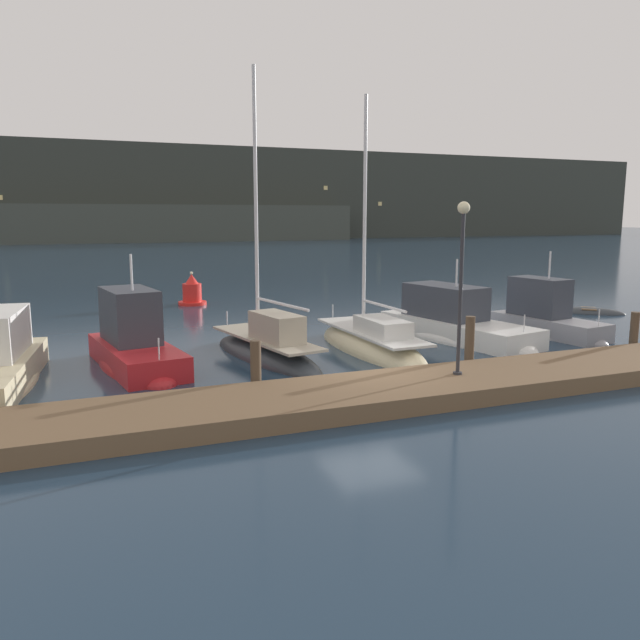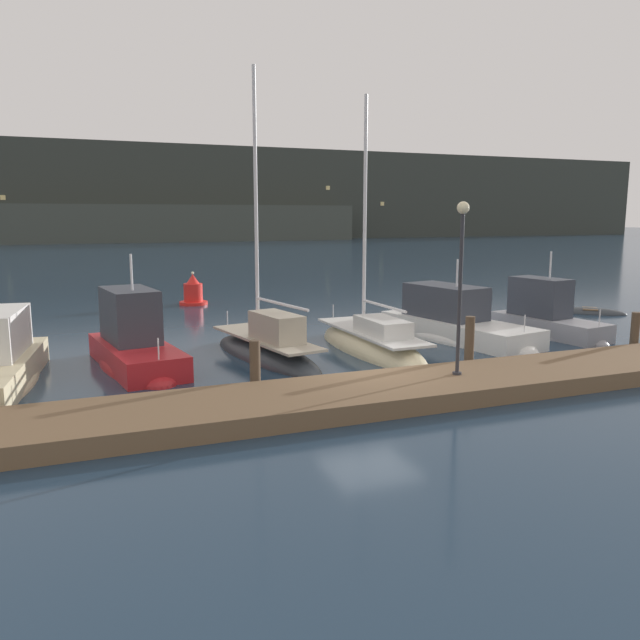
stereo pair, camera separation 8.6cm
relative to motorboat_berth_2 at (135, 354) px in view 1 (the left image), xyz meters
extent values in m
plane|color=#1E3347|center=(5.87, -4.41, -0.42)|extent=(400.00, 400.00, 0.00)
cube|color=brown|center=(5.87, -6.00, -0.19)|extent=(26.13, 2.80, 0.45)
cylinder|color=#4C3D2D|center=(2.60, -4.35, 0.31)|extent=(0.28, 0.28, 1.46)
cylinder|color=#4C3D2D|center=(9.13, -4.35, 0.43)|extent=(0.28, 0.28, 1.69)
cylinder|color=#4C3D2D|center=(15.67, -4.35, 0.31)|extent=(0.28, 0.28, 1.45)
cube|color=black|center=(-3.70, 1.11, 1.15)|extent=(1.41, 0.40, 0.56)
ellipsoid|color=red|center=(0.02, -0.12, -0.42)|extent=(2.87, 5.98, 1.30)
cube|color=red|center=(0.02, -0.12, -0.05)|extent=(2.63, 5.39, 0.74)
cube|color=#333842|center=(-0.07, 0.45, 1.14)|extent=(1.73, 2.71, 1.64)
cube|color=black|center=(-0.26, 1.58, 1.39)|extent=(1.22, 0.49, 0.73)
cylinder|color=silver|center=(0.00, -0.01, 2.51)|extent=(0.07, 0.07, 1.09)
cylinder|color=silver|center=(0.41, -2.50, 0.62)|extent=(0.04, 0.04, 0.60)
ellipsoid|color=#2D3338|center=(4.08, -0.27, -0.42)|extent=(2.83, 6.68, 1.10)
cube|color=#A39984|center=(4.08, -0.27, 0.25)|extent=(2.37, 5.61, 0.08)
cube|color=#A39984|center=(4.23, -1.03, 0.73)|extent=(1.35, 2.22, 0.87)
cylinder|color=silver|center=(3.98, 0.24, 4.54)|extent=(0.12, 0.12, 8.58)
cylinder|color=silver|center=(4.29, -1.34, 1.50)|extent=(0.71, 3.17, 0.09)
cylinder|color=silver|center=(3.50, 2.67, 0.50)|extent=(0.04, 0.04, 0.50)
ellipsoid|color=beige|center=(7.73, -0.61, -0.42)|extent=(1.92, 7.04, 1.56)
cube|color=silver|center=(7.73, -0.61, 0.28)|extent=(1.61, 5.92, 0.08)
cube|color=silver|center=(7.74, -1.46, 0.58)|extent=(1.12, 2.26, 0.53)
cylinder|color=silver|center=(7.72, -0.05, 4.21)|extent=(0.12, 0.12, 7.87)
cylinder|color=silver|center=(7.74, -1.51, 1.28)|extent=(0.14, 2.91, 0.09)
cylinder|color=silver|center=(7.68, 2.61, 0.53)|extent=(0.04, 0.04, 0.50)
ellipsoid|color=white|center=(11.74, 0.12, -0.42)|extent=(3.76, 7.59, 1.38)
cube|color=white|center=(11.74, 0.12, -0.05)|extent=(3.43, 6.84, 0.73)
cube|color=#333842|center=(11.60, 0.83, 0.94)|extent=(2.21, 3.45, 1.25)
cube|color=black|center=(11.31, 2.26, 1.13)|extent=(1.45, 0.53, 0.56)
cylinder|color=silver|center=(11.71, 0.26, 2.08)|extent=(0.07, 0.07, 1.02)
cylinder|color=silver|center=(12.34, -2.87, 0.62)|extent=(0.04, 0.04, 0.60)
ellipsoid|color=gray|center=(15.46, -0.55, -0.42)|extent=(2.48, 5.39, 0.96)
cube|color=gray|center=(15.46, -0.55, -0.07)|extent=(2.27, 4.85, 0.70)
cube|color=#333842|center=(15.38, -0.04, 1.03)|extent=(1.50, 2.43, 1.50)
cube|color=black|center=(15.22, 0.99, 1.26)|extent=(1.06, 0.44, 0.67)
cylinder|color=silver|center=(15.44, -0.45, 2.31)|extent=(0.07, 0.07, 1.05)
cylinder|color=silver|center=(15.78, -2.71, 0.58)|extent=(0.04, 0.04, 0.60)
cylinder|color=red|center=(4.09, 13.08, -0.34)|extent=(1.47, 1.47, 0.16)
cylinder|color=red|center=(4.09, 13.08, 0.22)|extent=(0.98, 0.98, 0.95)
cone|color=red|center=(4.09, 13.08, 0.94)|extent=(0.69, 0.69, 0.50)
sphere|color=#F9EAB7|center=(4.09, 13.08, 1.24)|extent=(0.16, 0.16, 0.16)
cylinder|color=#2D2D33|center=(7.70, -5.88, 0.06)|extent=(0.24, 0.24, 0.06)
cylinder|color=#2D2D33|center=(7.70, -5.88, 2.17)|extent=(0.10, 0.10, 4.15)
sphere|color=#F9EAB7|center=(7.70, -5.88, 4.39)|extent=(0.32, 0.32, 0.32)
cube|color=#333833|center=(5.87, 106.25, 8.37)|extent=(240.00, 16.00, 17.57)
cube|color=#F4DB8C|center=(-2.58, 98.20, 3.62)|extent=(0.80, 0.10, 0.80)
cube|color=#F4DB8C|center=(-12.22, 98.20, 7.17)|extent=(0.80, 0.10, 0.80)
cube|color=#F4DB8C|center=(4.56, 98.20, 3.03)|extent=(0.80, 0.10, 0.80)
cube|color=#F4DB8C|center=(19.96, 98.20, 1.60)|extent=(0.80, 0.10, 0.80)
cube|color=#F4DB8C|center=(58.47, 98.20, 6.63)|extent=(0.80, 0.10, 0.80)
cube|color=#F4DB8C|center=(46.27, 98.20, 9.67)|extent=(0.80, 0.10, 0.80)
ellipsoid|color=#2D3338|center=(21.20, 3.18, -0.42)|extent=(3.23, 3.06, 0.56)
cube|color=brown|center=(21.20, 3.18, -0.20)|extent=(1.10, 1.12, 0.06)
camera|label=1|loc=(-1.62, -19.47, 4.19)|focal=35.00mm
camera|label=2|loc=(-1.54, -19.50, 4.19)|focal=35.00mm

